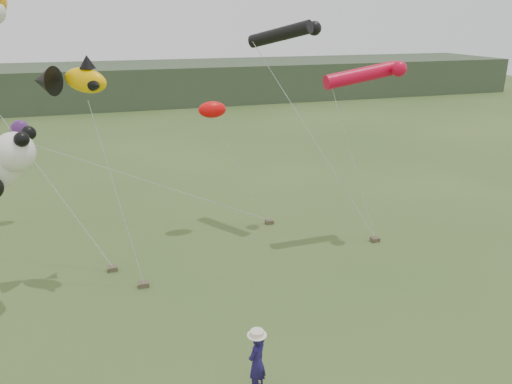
{
  "coord_description": "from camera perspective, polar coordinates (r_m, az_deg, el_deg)",
  "views": [
    {
      "loc": [
        -3.25,
        -11.61,
        8.82
      ],
      "look_at": [
        1.34,
        3.0,
        3.44
      ],
      "focal_mm": 35.0,
      "sensor_mm": 36.0,
      "label": 1
    }
  ],
  "objects": [
    {
      "name": "tube_kites",
      "position": [
        20.62,
        8.13,
        15.39
      ],
      "size": [
        5.13,
        4.72,
        2.52
      ],
      "color": "black",
      "rests_on": "ground"
    },
    {
      "name": "sandbag_anchors",
      "position": [
        19.15,
        -8.3,
        -7.98
      ],
      "size": [
        16.49,
        4.58,
        0.17
      ],
      "color": "brown",
      "rests_on": "ground"
    },
    {
      "name": "fish_kite",
      "position": [
        17.24,
        -20.44,
        11.95
      ],
      "size": [
        2.65,
        1.73,
        1.27
      ],
      "color": "#FAB801",
      "rests_on": "ground"
    },
    {
      "name": "headland",
      "position": [
        56.72,
        -17.51,
        11.5
      ],
      "size": [
        90.0,
        13.0,
        4.0
      ],
      "color": "#2D3D28",
      "rests_on": "ground"
    },
    {
      "name": "ground",
      "position": [
        14.94,
        -1.51,
        -16.82
      ],
      "size": [
        120.0,
        120.0,
        0.0
      ],
      "primitive_type": "plane",
      "color": "#385123",
      "rests_on": "ground"
    },
    {
      "name": "festival_attendant",
      "position": [
        12.92,
        0.11,
        -18.89
      ],
      "size": [
        0.71,
        0.68,
        1.64
      ],
      "primitive_type": "imported",
      "rotation": [
        0.0,
        0.0,
        3.8
      ],
      "color": "#1C144D",
      "rests_on": "ground"
    },
    {
      "name": "misc_kites",
      "position": [
        21.98,
        -15.72,
        7.84
      ],
      "size": [
        8.76,
        3.98,
        1.98
      ],
      "color": "red",
      "rests_on": "ground"
    }
  ]
}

